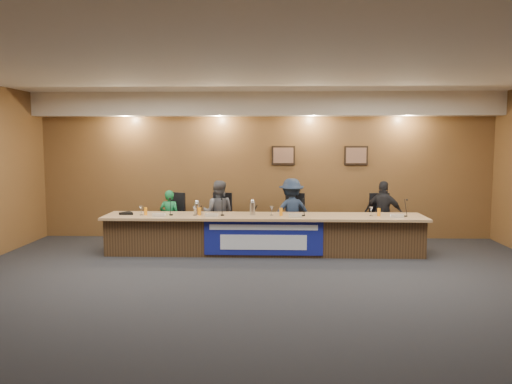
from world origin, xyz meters
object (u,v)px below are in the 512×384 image
dais_body (264,235)px  office_chair_d (382,223)px  panelist_b (218,213)px  panelist_c (291,212)px  office_chair_a (171,221)px  panelist_d (383,214)px  office_chair_c (291,222)px  banner (263,238)px  carafe_left (197,209)px  office_chair_b (219,222)px  panelist_a (170,218)px  carafe_mid (252,208)px  speakerphone (127,213)px

dais_body → office_chair_d: size_ratio=12.50×
panelist_b → dais_body: bearing=148.5°
panelist_c → dais_body: bearing=38.6°
panelist_b → panelist_c: panelist_c is taller
office_chair_a → office_chair_d: size_ratio=1.00×
panelist_d → office_chair_c: panelist_d is taller
banner → carafe_left: bearing=160.8°
panelist_c → carafe_left: bearing=6.6°
office_chair_b → banner: bearing=-37.0°
panelist_a → banner: bearing=154.8°
panelist_b → office_chair_d: bearing=-173.6°
office_chair_c → carafe_mid: 1.19m
dais_body → carafe_mid: size_ratio=23.96×
office_chair_d → banner: bearing=-160.3°
speakerphone → carafe_left: bearing=3.4°
panelist_d → speakerphone: bearing=32.6°
panelist_d → office_chair_c: size_ratio=2.82×
office_chair_b → office_chair_c: 1.51m
office_chair_d → carafe_mid: carafe_mid is taller
panelist_d → speakerphone: (-5.08, -0.74, 0.10)m
banner → speakerphone: size_ratio=6.88×
banner → office_chair_b: 1.55m
panelist_d → office_chair_a: (-4.42, 0.10, -0.20)m
office_chair_a → panelist_c: bearing=21.7°
office_chair_c → carafe_mid: carafe_mid is taller
office_chair_d → speakerphone: size_ratio=1.50×
dais_body → office_chair_c: size_ratio=12.50×
office_chair_b → office_chair_d: size_ratio=1.00×
banner → carafe_mid: (-0.22, 0.40, 0.50)m
panelist_a → carafe_left: 0.99m
banner → panelist_d: (2.44, 1.12, 0.30)m
speakerphone → panelist_d: bearing=8.3°
panelist_a → speakerphone: bearing=52.4°
office_chair_b → dais_body: bearing=-25.1°
panelist_d → carafe_left: 3.80m
carafe_left → dais_body: bearing=-1.6°
panelist_a → office_chair_a: 0.14m
office_chair_d → carafe_mid: bearing=-169.7°
panelist_b → office_chair_b: panelist_b is taller
panelist_a → speakerphone: 1.02m
carafe_mid → speakerphone: size_ratio=0.78×
banner → carafe_left: size_ratio=10.08×
panelist_b → office_chair_b: size_ratio=2.83×
carafe_left → panelist_b: bearing=62.7°
panelist_a → carafe_mid: bearing=162.0°
carafe_mid → speakerphone: bearing=-179.4°
panelist_c → speakerphone: size_ratio=4.37×
panelist_b → office_chair_d: size_ratio=2.83×
speakerphone → office_chair_d: bearing=9.4°
panelist_b → panelist_d: panelist_b is taller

